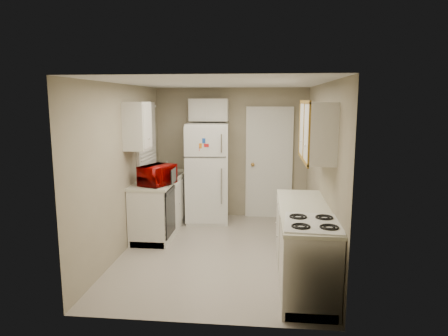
# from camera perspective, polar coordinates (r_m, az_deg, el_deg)

# --- Properties ---
(floor) EXTENTS (3.80, 3.80, 0.00)m
(floor) POSITION_cam_1_polar(r_m,az_deg,el_deg) (5.92, -0.50, -11.86)
(floor) COLOR #BCB4A8
(floor) RESTS_ON ground
(ceiling) EXTENTS (3.80, 3.80, 0.00)m
(ceiling) POSITION_cam_1_polar(r_m,az_deg,el_deg) (5.51, -0.54, 12.03)
(ceiling) COLOR white
(ceiling) RESTS_ON floor
(wall_left) EXTENTS (3.80, 3.80, 0.00)m
(wall_left) POSITION_cam_1_polar(r_m,az_deg,el_deg) (5.91, -14.13, -0.10)
(wall_left) COLOR #9F957D
(wall_left) RESTS_ON floor
(wall_right) EXTENTS (3.80, 3.80, 0.00)m
(wall_right) POSITION_cam_1_polar(r_m,az_deg,el_deg) (5.62, 13.83, -0.59)
(wall_right) COLOR #9F957D
(wall_right) RESTS_ON floor
(wall_back) EXTENTS (2.80, 2.80, 0.00)m
(wall_back) POSITION_cam_1_polar(r_m,az_deg,el_deg) (7.46, 1.09, 2.17)
(wall_back) COLOR #9F957D
(wall_back) RESTS_ON floor
(wall_front) EXTENTS (2.80, 2.80, 0.00)m
(wall_front) POSITION_cam_1_polar(r_m,az_deg,el_deg) (3.75, -3.72, -5.35)
(wall_front) COLOR #9F957D
(wall_front) RESTS_ON floor
(left_counter) EXTENTS (0.60, 1.80, 0.90)m
(left_counter) POSITION_cam_1_polar(r_m,az_deg,el_deg) (6.82, -8.93, -5.09)
(left_counter) COLOR silver
(left_counter) RESTS_ON floor
(dishwasher) EXTENTS (0.03, 0.58, 0.72)m
(dishwasher) POSITION_cam_1_polar(r_m,az_deg,el_deg) (6.18, -7.73, -6.23)
(dishwasher) COLOR black
(dishwasher) RESTS_ON floor
(sink) EXTENTS (0.54, 0.74, 0.16)m
(sink) POSITION_cam_1_polar(r_m,az_deg,el_deg) (6.87, -8.70, -1.47)
(sink) COLOR gray
(sink) RESTS_ON left_counter
(microwave) EXTENTS (0.61, 0.47, 0.36)m
(microwave) POSITION_cam_1_polar(r_m,az_deg,el_deg) (6.14, -9.48, -1.00)
(microwave) COLOR #7D0302
(microwave) RESTS_ON left_counter
(soap_bottle) EXTENTS (0.10, 0.10, 0.18)m
(soap_bottle) POSITION_cam_1_polar(r_m,az_deg,el_deg) (7.34, -8.13, 0.36)
(soap_bottle) COLOR beige
(soap_bottle) RESTS_ON left_counter
(window_blinds) EXTENTS (0.10, 0.98, 1.08)m
(window_blinds) POSITION_cam_1_polar(r_m,az_deg,el_deg) (6.84, -10.97, 4.68)
(window_blinds) COLOR silver
(window_blinds) RESTS_ON wall_left
(upper_cabinet_left) EXTENTS (0.30, 0.45, 0.70)m
(upper_cabinet_left) POSITION_cam_1_polar(r_m,az_deg,el_deg) (6.00, -12.30, 5.88)
(upper_cabinet_left) COLOR silver
(upper_cabinet_left) RESTS_ON wall_left
(refrigerator) EXTENTS (0.79, 0.77, 1.77)m
(refrigerator) POSITION_cam_1_polar(r_m,az_deg,el_deg) (7.17, -2.36, -0.69)
(refrigerator) COLOR silver
(refrigerator) RESTS_ON floor
(cabinet_over_fridge) EXTENTS (0.70, 0.30, 0.40)m
(cabinet_over_fridge) POSITION_cam_1_polar(r_m,az_deg,el_deg) (7.30, -2.16, 8.29)
(cabinet_over_fridge) COLOR silver
(cabinet_over_fridge) RESTS_ON wall_back
(interior_door) EXTENTS (0.86, 0.06, 2.08)m
(interior_door) POSITION_cam_1_polar(r_m,az_deg,el_deg) (7.43, 6.45, 0.66)
(interior_door) COLOR silver
(interior_door) RESTS_ON floor
(right_counter) EXTENTS (0.60, 2.00, 0.90)m
(right_counter) POSITION_cam_1_polar(r_m,az_deg,el_deg) (5.01, 11.29, -10.65)
(right_counter) COLOR silver
(right_counter) RESTS_ON floor
(stove) EXTENTS (0.64, 0.76, 0.88)m
(stove) POSITION_cam_1_polar(r_m,az_deg,el_deg) (4.46, 12.37, -13.42)
(stove) COLOR silver
(stove) RESTS_ON floor
(upper_cabinet_right) EXTENTS (0.30, 1.20, 0.70)m
(upper_cabinet_right) POSITION_cam_1_polar(r_m,az_deg,el_deg) (5.03, 13.18, 5.17)
(upper_cabinet_right) COLOR silver
(upper_cabinet_right) RESTS_ON wall_right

